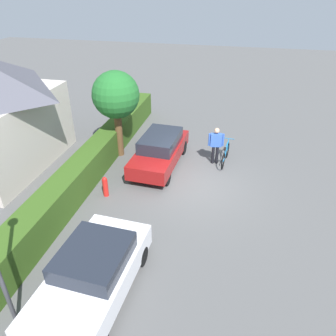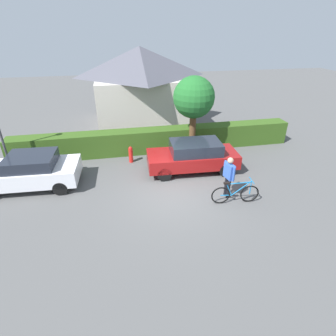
% 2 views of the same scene
% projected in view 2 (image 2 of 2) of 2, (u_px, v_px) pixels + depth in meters
% --- Properties ---
extents(ground_plane, '(60.00, 60.00, 0.00)m').
position_uv_depth(ground_plane, '(174.00, 194.00, 10.61)').
color(ground_plane, '#515151').
extents(hedge_row, '(14.42, 0.90, 1.20)m').
position_uv_depth(hedge_row, '(156.00, 140.00, 13.98)').
color(hedge_row, '#32531A').
rests_on(hedge_row, ground).
extents(house_distant, '(5.85, 5.29, 4.80)m').
position_uv_depth(house_distant, '(141.00, 86.00, 17.12)').
color(house_distant, beige).
rests_on(house_distant, ground).
extents(parked_car_near, '(4.01, 2.02, 1.38)m').
position_uv_depth(parked_car_near, '(29.00, 171.00, 10.78)').
color(parked_car_near, silver).
rests_on(parked_car_near, ground).
extents(parked_car_far, '(4.07, 1.82, 1.40)m').
position_uv_depth(parked_car_far, '(193.00, 156.00, 11.96)').
color(parked_car_far, maroon).
rests_on(parked_car_far, ground).
extents(bicycle, '(1.80, 0.50, 0.95)m').
position_uv_depth(bicycle, '(235.00, 194.00, 9.90)').
color(bicycle, black).
rests_on(bicycle, ground).
extents(person_rider, '(0.28, 0.66, 1.67)m').
position_uv_depth(person_rider, '(229.00, 174.00, 9.99)').
color(person_rider, black).
rests_on(person_rider, ground).
extents(tree_kerbside, '(2.00, 2.00, 3.84)m').
position_uv_depth(tree_kerbside, '(194.00, 98.00, 12.83)').
color(tree_kerbside, brown).
rests_on(tree_kerbside, ground).
extents(fire_hydrant, '(0.20, 0.20, 0.81)m').
position_uv_depth(fire_hydrant, '(131.00, 154.00, 12.87)').
color(fire_hydrant, red).
rests_on(fire_hydrant, ground).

